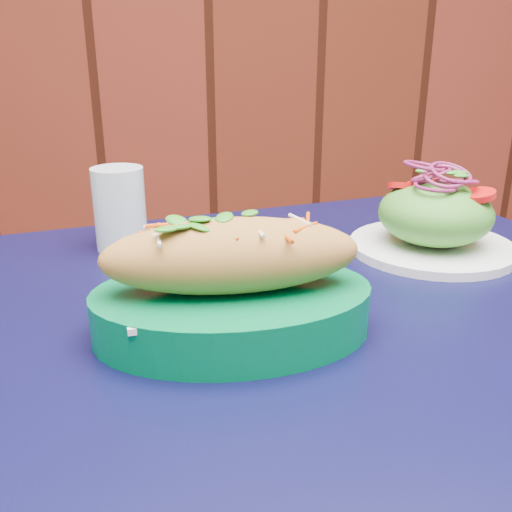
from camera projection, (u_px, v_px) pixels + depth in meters
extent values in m
cube|color=black|center=(352.00, 319.00, 0.62)|extent=(0.95, 0.95, 0.03)
cylinder|color=black|center=(59.00, 473.00, 0.93)|extent=(0.04, 0.04, 0.72)
cylinder|color=black|center=(403.00, 391.00, 1.15)|extent=(0.04, 0.04, 0.72)
cube|color=white|center=(232.00, 293.00, 0.54)|extent=(0.21, 0.14, 0.01)
ellipsoid|color=#C4833E|center=(232.00, 255.00, 0.53)|extent=(0.24, 0.09, 0.07)
cylinder|color=white|center=(431.00, 247.00, 0.77)|extent=(0.22, 0.22, 0.01)
ellipsoid|color=#4C992D|center=(435.00, 213.00, 0.76)|extent=(0.15, 0.15, 0.08)
cylinder|color=red|center=(478.00, 191.00, 0.72)|extent=(0.04, 0.04, 0.01)
cylinder|color=red|center=(404.00, 183.00, 0.77)|extent=(0.04, 0.04, 0.01)
cylinder|color=red|center=(424.00, 179.00, 0.79)|extent=(0.04, 0.04, 0.01)
torus|color=#821C4F|center=(439.00, 179.00, 0.74)|extent=(0.05, 0.05, 0.00)
torus|color=#821C4F|center=(439.00, 176.00, 0.74)|extent=(0.05, 0.05, 0.00)
torus|color=#821C4F|center=(440.00, 173.00, 0.74)|extent=(0.05, 0.05, 0.00)
torus|color=#821C4F|center=(440.00, 170.00, 0.74)|extent=(0.05, 0.05, 0.00)
torus|color=#821C4F|center=(440.00, 167.00, 0.74)|extent=(0.05, 0.05, 0.00)
torus|color=#821C4F|center=(441.00, 164.00, 0.74)|extent=(0.05, 0.05, 0.00)
cylinder|color=silver|center=(120.00, 209.00, 0.77)|extent=(0.07, 0.07, 0.11)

